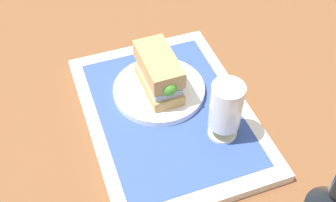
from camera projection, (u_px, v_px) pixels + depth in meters
ground_plane at (168, 118)px, 0.88m from camera, size 3.00×3.00×0.00m
tray at (168, 114)px, 0.87m from camera, size 0.44×0.32×0.02m
placemat at (168, 111)px, 0.86m from camera, size 0.38×0.27×0.00m
plate at (158, 90)px, 0.89m from camera, size 0.19×0.19×0.01m
sandwich at (158, 74)px, 0.85m from camera, size 0.13×0.07×0.08m
beer_glass at (226, 109)px, 0.77m from camera, size 0.06×0.06×0.12m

